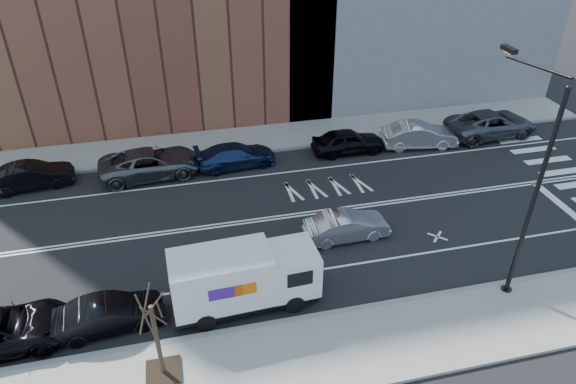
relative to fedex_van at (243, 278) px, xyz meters
name	(u,v)px	position (x,y,z in m)	size (l,w,h in m)	color
ground	(299,215)	(3.70, 5.60, -1.41)	(120.00, 120.00, 0.00)	black
sidewalk_near	(358,347)	(3.70, -3.20, -1.33)	(44.00, 3.60, 0.15)	gray
sidewalk_far	(266,138)	(3.70, 14.40, -1.33)	(44.00, 3.60, 0.15)	gray
curb_near	(343,312)	(3.70, -1.40, -1.32)	(44.00, 0.25, 0.17)	gray
curb_far	(272,150)	(3.70, 12.60, -1.32)	(44.00, 0.25, 0.17)	gray
crosswalk	(571,178)	(19.70, 5.60, -1.40)	(3.00, 14.00, 0.01)	white
road_markings	(299,215)	(3.70, 5.60, -1.40)	(40.00, 8.60, 0.01)	white
streetlight	(529,182)	(10.70, -1.31, 3.67)	(0.44, 4.02, 9.34)	black
street_tree	(159,347)	(-3.30, -2.80, 0.04)	(1.20, 1.20, 3.75)	black
fedex_van	(243,278)	(0.00, 0.00, 0.00)	(5.95, 2.30, 2.68)	black
far_parked_b	(32,176)	(-9.90, 11.52, -0.69)	(1.51, 4.33, 1.43)	black
far_parked_c	(151,163)	(-3.52, 11.34, -0.61)	(2.63, 5.70, 1.58)	#575960
far_parked_d	(236,156)	(1.30, 11.34, -0.72)	(1.92, 4.71, 1.37)	navy
far_parked_e	(348,141)	(8.25, 11.46, -0.66)	(1.77, 4.41, 1.50)	black
far_parked_f	(419,135)	(12.84, 11.21, -0.64)	(1.63, 4.67, 1.54)	silver
far_parked_g	(491,124)	(18.10, 11.58, -0.58)	(2.73, 5.92, 1.64)	#505358
driving_sedan	(347,226)	(5.41, 3.27, -0.74)	(1.40, 4.03, 1.33)	#B9B9BE
near_parked_rear_a	(109,315)	(-5.18, -0.07, -0.74)	(1.41, 4.05, 1.33)	black
near_parked_rear_b	(0,331)	(-9.00, -0.02, -0.71)	(2.32, 5.03, 1.40)	black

